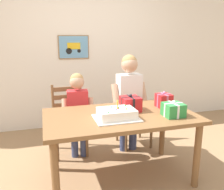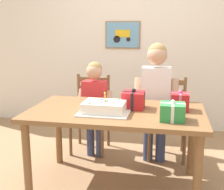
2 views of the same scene
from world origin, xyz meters
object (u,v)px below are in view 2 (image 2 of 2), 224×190
(dining_table, at_px, (116,120))
(gift_box_corner_small, at_px, (173,112))
(gift_box_beside_cake, at_px, (133,100))
(child_older, at_px, (156,91))
(chair_right, at_px, (167,117))
(gift_box_red_large, at_px, (180,102))
(chair_left, at_px, (91,113))
(birthday_cake, at_px, (104,108))
(child_younger, at_px, (95,100))

(dining_table, relative_size, gift_box_corner_small, 7.88)
(gift_box_beside_cake, height_order, child_older, child_older)
(child_older, bearing_deg, chair_right, 54.07)
(gift_box_corner_small, xyz_separation_m, chair_right, (-0.04, 1.01, -0.35))
(gift_box_beside_cake, xyz_separation_m, chair_right, (0.31, 0.71, -0.36))
(gift_box_red_large, xyz_separation_m, chair_left, (-1.03, 0.69, -0.36))
(birthday_cake, bearing_deg, gift_box_beside_cake, 43.44)
(birthday_cake, distance_m, gift_box_beside_cake, 0.32)
(dining_table, bearing_deg, chair_right, 60.28)
(child_older, height_order, child_younger, child_older)
(dining_table, bearing_deg, child_older, 62.29)
(gift_box_red_large, xyz_separation_m, chair_right, (-0.11, 0.69, -0.36))
(gift_box_red_large, relative_size, child_older, 0.14)
(dining_table, height_order, birthday_cake, birthday_cake)
(chair_right, bearing_deg, gift_box_beside_cake, -113.80)
(dining_table, relative_size, gift_box_red_large, 8.33)
(chair_left, height_order, child_older, child_older)
(chair_right, xyz_separation_m, child_younger, (-0.82, -0.18, 0.21))
(gift_box_red_large, height_order, child_older, child_older)
(child_younger, bearing_deg, dining_table, -59.72)
(birthday_cake, xyz_separation_m, chair_right, (0.54, 0.92, -0.33))
(gift_box_beside_cake, height_order, chair_left, gift_box_beside_cake)
(gift_box_corner_small, bearing_deg, gift_box_red_large, 78.63)
(gift_box_corner_small, relative_size, chair_left, 0.22)
(gift_box_beside_cake, xyz_separation_m, child_younger, (-0.51, 0.52, -0.15))
(dining_table, distance_m, chair_right, 0.94)
(birthday_cake, height_order, child_older, child_older)
(gift_box_beside_cake, bearing_deg, child_older, 71.15)
(gift_box_beside_cake, distance_m, chair_left, 1.00)
(gift_box_beside_cake, relative_size, chair_left, 0.23)
(gift_box_corner_small, height_order, child_older, child_older)
(gift_box_beside_cake, bearing_deg, birthday_cake, -136.56)
(gift_box_red_large, bearing_deg, child_older, 115.47)
(chair_left, bearing_deg, gift_box_red_large, -33.85)
(dining_table, xyz_separation_m, chair_left, (-0.46, 0.80, -0.19))
(chair_left, distance_m, chair_right, 0.92)
(child_younger, bearing_deg, gift_box_beside_cake, -45.82)
(birthday_cake, bearing_deg, dining_table, 55.77)
(chair_right, distance_m, child_older, 0.41)
(child_older, xyz_separation_m, child_younger, (-0.69, 0.00, -0.13))
(chair_right, bearing_deg, gift_box_corner_small, -87.57)
(chair_left, bearing_deg, chair_right, -0.00)
(gift_box_red_large, height_order, child_younger, child_younger)
(birthday_cake, xyz_separation_m, gift_box_red_large, (0.65, 0.24, 0.03))
(gift_box_beside_cake, height_order, gift_box_corner_small, gift_box_beside_cake)
(child_older, bearing_deg, gift_box_red_large, -64.53)
(gift_box_corner_small, relative_size, chair_right, 0.22)
(gift_box_red_large, distance_m, chair_left, 1.29)
(gift_box_beside_cake, bearing_deg, chair_right, 66.20)
(chair_right, distance_m, child_younger, 0.87)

